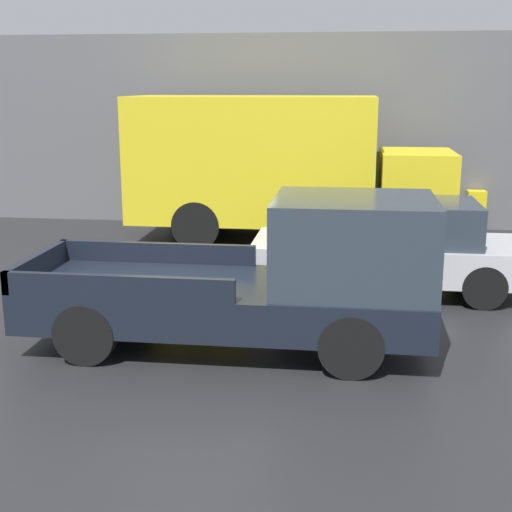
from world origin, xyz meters
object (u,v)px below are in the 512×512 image
Objects in this scene: car at (393,246)px; newspaper_box at (475,211)px; pickup_truck at (274,279)px; delivery_truck at (275,165)px.

newspaper_box is (2.35, 5.74, -0.32)m from car.
pickup_truck is 5.44× the size of newspaper_box.
delivery_truck is at bearing 122.92° from car.
pickup_truck is 0.76× the size of delivery_truck.
delivery_truck is (-0.72, 6.96, 0.80)m from pickup_truck.
delivery_truck is 7.11× the size of newspaper_box.
newspaper_box is at bearing 64.82° from pickup_truck.
pickup_truck is 7.05m from delivery_truck.
pickup_truck is 1.16× the size of car.
delivery_truck is (-2.51, 3.88, 0.98)m from car.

